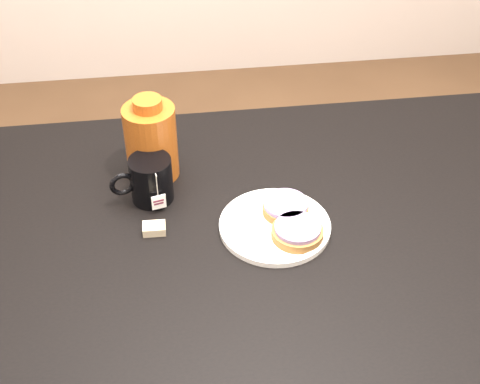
# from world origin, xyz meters

# --- Properties ---
(table) EXTENTS (1.40, 0.90, 0.75)m
(table) POSITION_xyz_m (0.00, 0.00, 0.67)
(table) COLOR black
(table) RESTS_ON ground_plane
(plate) EXTENTS (0.22, 0.22, 0.02)m
(plate) POSITION_xyz_m (-0.00, 0.01, 0.76)
(plate) COLOR white
(plate) RESTS_ON table
(bagel_back) EXTENTS (0.12, 0.12, 0.03)m
(bagel_back) POSITION_xyz_m (0.02, 0.04, 0.78)
(bagel_back) COLOR brown
(bagel_back) RESTS_ON plate
(bagel_front) EXTENTS (0.14, 0.14, 0.03)m
(bagel_front) POSITION_xyz_m (0.03, -0.04, 0.77)
(bagel_front) COLOR brown
(bagel_front) RESTS_ON plate
(mug) EXTENTS (0.14, 0.11, 0.10)m
(mug) POSITION_xyz_m (-0.25, 0.13, 0.80)
(mug) COLOR black
(mug) RESTS_ON table
(teabag_pouch) EXTENTS (0.05, 0.03, 0.02)m
(teabag_pouch) POSITION_xyz_m (-0.24, 0.03, 0.76)
(teabag_pouch) COLOR #C6B793
(teabag_pouch) RESTS_ON table
(bagel_package) EXTENTS (0.13, 0.13, 0.19)m
(bagel_package) POSITION_xyz_m (-0.24, 0.22, 0.84)
(bagel_package) COLOR #6A2D0D
(bagel_package) RESTS_ON table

